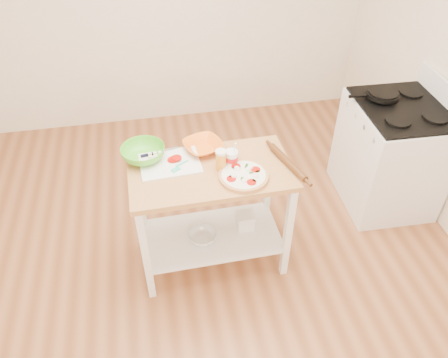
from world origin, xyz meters
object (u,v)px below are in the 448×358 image
green_bowl (143,153)px  rolling_pin (288,162)px  shelf_glass_bowl (203,236)px  skillet (382,95)px  shelf_bin (245,220)px  cutting_board (169,163)px  spatula (179,166)px  beer_pint (221,160)px  yogurt_tub (232,158)px  prep_island (211,198)px  knife (154,153)px  gas_stove (390,154)px  pizza (244,175)px  orange_bowl (203,146)px

green_bowl → rolling_pin: size_ratio=0.73×
rolling_pin → shelf_glass_bowl: size_ratio=1.89×
skillet → shelf_bin: size_ratio=3.26×
cutting_board → spatula: (0.06, -0.06, 0.01)m
skillet → cutting_board: bearing=-160.5°
beer_pint → yogurt_tub: size_ratio=0.78×
prep_island → beer_pint: (0.07, -0.00, 0.33)m
knife → yogurt_tub: 0.54m
yogurt_tub → spatula: bearing=176.0°
gas_stove → skillet: 0.54m
spatula → cutting_board: bearing=104.1°
prep_island → yogurt_tub: size_ratio=5.85×
skillet → beer_pint: beer_pint is taller
shelf_glass_bowl → knife: bearing=136.5°
cutting_board → rolling_pin: 0.80m
pizza → yogurt_tub: yogurt_tub is taller
shelf_glass_bowl → cutting_board: bearing=141.0°
knife → shelf_bin: 0.88m
gas_stove → spatula: gas_stove is taller
pizza → knife: bearing=147.5°
gas_stove → spatula: 1.92m
prep_island → shelf_glass_bowl: bearing=-158.5°
orange_bowl → rolling_pin: 0.60m
spatula → shelf_bin: 0.75m
spatula → beer_pint: 0.28m
skillet → shelf_bin: (-1.24, -0.55, -0.65)m
shelf_glass_bowl → rolling_pin: bearing=-1.9°
prep_island → cutting_board: 0.39m
spatula → rolling_pin: rolling_pin is taller
orange_bowl → shelf_bin: 0.69m
beer_pint → gas_stove: bearing=15.5°
green_bowl → beer_pint: bearing=-22.5°
pizza → orange_bowl: 0.40m
green_bowl → yogurt_tub: size_ratio=1.58×
green_bowl → beer_pint: (0.50, -0.21, 0.03)m
beer_pint → rolling_pin: size_ratio=0.36×
cutting_board → green_bowl: (-0.17, 0.09, 0.04)m
shelf_bin → prep_island: bearing=-170.8°
beer_pint → knife: bearing=151.3°
prep_island → shelf_glass_bowl: size_ratio=5.12×
green_bowl → pizza: bearing=-27.5°
yogurt_tub → rolling_pin: yogurt_tub is taller
skillet → green_bowl: (-1.93, -0.38, -0.03)m
rolling_pin → shelf_glass_bowl: rolling_pin is taller
rolling_pin → shelf_bin: rolling_pin is taller
pizza → rolling_pin: same height
spatula → shelf_bin: bearing=-31.4°
prep_island → gas_stove: gas_stove is taller
yogurt_tub → rolling_pin: (0.37, -0.08, -0.03)m
cutting_board → beer_pint: beer_pint is taller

